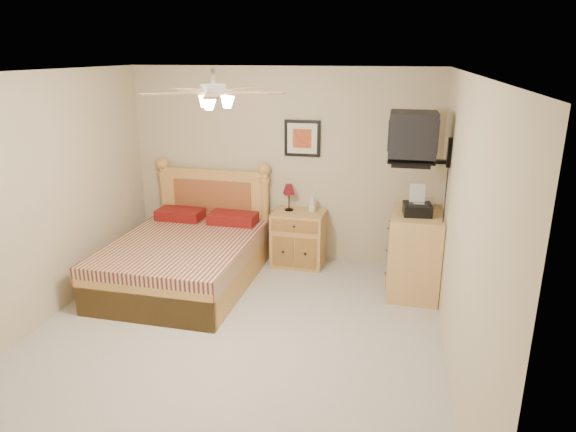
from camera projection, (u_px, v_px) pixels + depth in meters
The scene contains 17 objects.
floor at pixel (231, 341), 4.96m from camera, with size 4.50×4.50×0.00m, color #AAA59A.
ceiling at pixel (221, 73), 4.19m from camera, with size 4.00×4.50×0.04m, color white.
wall_back at pixel (282, 166), 6.67m from camera, with size 4.00×0.04×2.50m, color #BEAD8C.
wall_front at pixel (78, 359), 2.48m from camera, with size 4.00×0.04×2.50m, color #BEAD8C.
wall_left at pixel (30, 205), 4.97m from camera, with size 0.04×4.50×2.50m, color #BEAD8C.
wall_right at pixel (461, 234), 4.18m from camera, with size 0.04×4.50×2.50m, color #BEAD8C.
bed at pixel (182, 232), 5.99m from camera, with size 1.55×2.03×1.31m, color #C48340, non-canonical shape.
nightstand at pixel (299, 238), 6.66m from camera, with size 0.66×0.49×0.71m, color tan.
table_lamp at pixel (289, 197), 6.57m from camera, with size 0.19×0.19×0.34m, color #5C0C13, non-canonical shape.
lotion_bottle at pixel (312, 203), 6.52m from camera, with size 0.09×0.09×0.23m, color silver.
framed_picture at pixel (302, 138), 6.48m from camera, with size 0.46×0.04×0.46m, color black.
dresser at pixel (415, 253), 5.84m from camera, with size 0.56×0.81×0.96m, color tan.
fax_machine at pixel (418, 201), 5.58m from camera, with size 0.30×0.32×0.32m, color black, non-canonical shape.
magazine_lower at pixel (415, 203), 6.00m from camera, with size 0.21×0.29×0.03m, color beige.
magazine_upper at pixel (417, 201), 6.00m from camera, with size 0.21×0.28×0.02m, color tan.
wall_tv at pixel (427, 138), 5.30m from camera, with size 0.56×0.46×0.58m, color black, non-canonical shape.
ceiling_fan at pixel (213, 92), 4.05m from camera, with size 1.14×1.14×0.28m, color white, non-canonical shape.
Camera 1 is at (1.44, -4.14, 2.67)m, focal length 32.00 mm.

